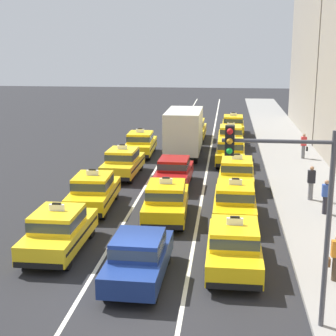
{
  "coord_description": "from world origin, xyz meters",
  "views": [
    {
      "loc": [
        2.78,
        -14.15,
        7.56
      ],
      "look_at": [
        -0.24,
        11.81,
        1.3
      ],
      "focal_mm": 55.04,
      "sensor_mm": 36.0,
      "label": 1
    }
  ],
  "objects_px": {
    "taxi_center_fifth": "(194,129)",
    "pedestrian_near_crosswalk": "(304,146)",
    "taxi_right_second": "(235,201)",
    "taxi_right_third": "(237,173)",
    "taxi_right_nearest": "(234,245)",
    "pedestrian_trailing": "(326,197)",
    "traffic_light_pole": "(292,194)",
    "taxi_right_sixth": "(233,125)",
    "taxi_left_nearest": "(59,230)",
    "box_truck_center_fourth": "(185,130)",
    "pedestrian_mid_block": "(336,258)",
    "taxi_center_second": "(166,200)",
    "sedan_center_nearest": "(139,256)",
    "taxi_right_fifth": "(231,136)",
    "pedestrian_far_corner": "(311,183)",
    "taxi_left_third": "(123,162)",
    "taxi_left_fourth": "(140,143)",
    "taxi_right_fourth": "(230,151)",
    "sedan_center_third": "(174,171)",
    "taxi_left_second": "(94,191)"
  },
  "relations": [
    {
      "from": "sedan_center_nearest",
      "to": "taxi_right_fifth",
      "type": "bearing_deg",
      "value": 82.51
    },
    {
      "from": "pedestrian_mid_block",
      "to": "pedestrian_far_corner",
      "type": "relative_size",
      "value": 0.93
    },
    {
      "from": "taxi_center_second",
      "to": "taxi_right_fourth",
      "type": "bearing_deg",
      "value": 75.74
    },
    {
      "from": "taxi_left_fourth",
      "to": "taxi_right_sixth",
      "type": "height_order",
      "value": "same"
    },
    {
      "from": "taxi_left_second",
      "to": "taxi_right_fifth",
      "type": "xyz_separation_m",
      "value": [
        6.45,
        15.81,
        0.0
      ]
    },
    {
      "from": "taxi_left_fourth",
      "to": "taxi_center_fifth",
      "type": "distance_m",
      "value": 7.59
    },
    {
      "from": "taxi_right_second",
      "to": "taxi_right_third",
      "type": "height_order",
      "value": "same"
    },
    {
      "from": "box_truck_center_fourth",
      "to": "pedestrian_mid_block",
      "type": "height_order",
      "value": "box_truck_center_fourth"
    },
    {
      "from": "taxi_left_third",
      "to": "taxi_right_fifth",
      "type": "relative_size",
      "value": 1.0
    },
    {
      "from": "traffic_light_pole",
      "to": "taxi_right_sixth",
      "type": "bearing_deg",
      "value": 92.21
    },
    {
      "from": "taxi_right_nearest",
      "to": "pedestrian_trailing",
      "type": "distance_m",
      "value": 7.35
    },
    {
      "from": "taxi_right_third",
      "to": "pedestrian_near_crosswalk",
      "type": "xyz_separation_m",
      "value": [
        4.55,
        7.57,
        0.11
      ]
    },
    {
      "from": "taxi_left_second",
      "to": "sedan_center_third",
      "type": "relative_size",
      "value": 1.07
    },
    {
      "from": "taxi_left_third",
      "to": "taxi_right_second",
      "type": "xyz_separation_m",
      "value": [
        6.45,
        -7.09,
        0.0
      ]
    },
    {
      "from": "taxi_right_fifth",
      "to": "taxi_left_third",
      "type": "bearing_deg",
      "value": -123.17
    },
    {
      "from": "taxi_left_third",
      "to": "taxi_center_fifth",
      "type": "height_order",
      "value": "same"
    },
    {
      "from": "taxi_left_fourth",
      "to": "sedan_center_third",
      "type": "xyz_separation_m",
      "value": [
        3.16,
        -7.7,
        -0.03
      ]
    },
    {
      "from": "pedestrian_mid_block",
      "to": "taxi_right_second",
      "type": "bearing_deg",
      "value": 117.9
    },
    {
      "from": "box_truck_center_fourth",
      "to": "pedestrian_mid_block",
      "type": "bearing_deg",
      "value": -71.47
    },
    {
      "from": "taxi_center_second",
      "to": "box_truck_center_fourth",
      "type": "xyz_separation_m",
      "value": [
        -0.32,
        13.61,
        0.9
      ]
    },
    {
      "from": "sedan_center_third",
      "to": "taxi_right_third",
      "type": "xyz_separation_m",
      "value": [
        3.39,
        -0.15,
        0.03
      ]
    },
    {
      "from": "taxi_left_fourth",
      "to": "pedestrian_mid_block",
      "type": "distance_m",
      "value": 21.26
    },
    {
      "from": "taxi_right_nearest",
      "to": "traffic_light_pole",
      "type": "height_order",
      "value": "traffic_light_pole"
    },
    {
      "from": "sedan_center_nearest",
      "to": "taxi_right_second",
      "type": "distance_m",
      "value": 7.13
    },
    {
      "from": "taxi_center_second",
      "to": "taxi_right_third",
      "type": "xyz_separation_m",
      "value": [
        3.16,
        5.36,
        0.0
      ]
    },
    {
      "from": "taxi_left_fourth",
      "to": "taxi_right_fourth",
      "type": "bearing_deg",
      "value": -17.76
    },
    {
      "from": "taxi_left_nearest",
      "to": "taxi_right_third",
      "type": "bearing_deg",
      "value": 55.02
    },
    {
      "from": "sedan_center_nearest",
      "to": "taxi_left_fourth",
      "type": "bearing_deg",
      "value": 99.43
    },
    {
      "from": "sedan_center_nearest",
      "to": "pedestrian_far_corner",
      "type": "distance_m",
      "value": 11.71
    },
    {
      "from": "sedan_center_nearest",
      "to": "pedestrian_trailing",
      "type": "relative_size",
      "value": 2.75
    },
    {
      "from": "taxi_center_fifth",
      "to": "taxi_right_fifth",
      "type": "distance_m",
      "value": 4.32
    },
    {
      "from": "taxi_right_nearest",
      "to": "taxi_right_second",
      "type": "distance_m",
      "value": 5.16
    },
    {
      "from": "taxi_right_second",
      "to": "taxi_right_fourth",
      "type": "xyz_separation_m",
      "value": [
        -0.17,
        11.03,
        0.0
      ]
    },
    {
      "from": "taxi_left_nearest",
      "to": "box_truck_center_fourth",
      "type": "xyz_separation_m",
      "value": [
        3.19,
        17.8,
        0.9
      ]
    },
    {
      "from": "taxi_center_fifth",
      "to": "pedestrian_near_crosswalk",
      "type": "relative_size",
      "value": 2.75
    },
    {
      "from": "pedestrian_far_corner",
      "to": "taxi_center_fifth",
      "type": "bearing_deg",
      "value": 112.17
    },
    {
      "from": "taxi_left_third",
      "to": "taxi_center_second",
      "type": "distance_m",
      "value": 8.05
    },
    {
      "from": "taxi_left_fourth",
      "to": "taxi_right_fourth",
      "type": "xyz_separation_m",
      "value": [
        6.24,
        -2.0,
        0.0
      ]
    },
    {
      "from": "taxi_right_third",
      "to": "pedestrian_far_corner",
      "type": "bearing_deg",
      "value": -30.25
    },
    {
      "from": "taxi_left_fourth",
      "to": "taxi_center_fifth",
      "type": "relative_size",
      "value": 1.01
    },
    {
      "from": "sedan_center_third",
      "to": "sedan_center_nearest",
      "type": "bearing_deg",
      "value": -89.71
    },
    {
      "from": "taxi_right_second",
      "to": "taxi_right_fifth",
      "type": "distance_m",
      "value": 16.72
    },
    {
      "from": "sedan_center_nearest",
      "to": "pedestrian_far_corner",
      "type": "xyz_separation_m",
      "value": [
        6.91,
        9.46,
        0.16
      ]
    },
    {
      "from": "taxi_center_second",
      "to": "taxi_center_fifth",
      "type": "xyz_separation_m",
      "value": [
        -0.1,
        20.06,
        0.0
      ]
    },
    {
      "from": "taxi_right_nearest",
      "to": "box_truck_center_fourth",
      "type": "bearing_deg",
      "value": 99.95
    },
    {
      "from": "taxi_left_fourth",
      "to": "pedestrian_trailing",
      "type": "bearing_deg",
      "value": -49.17
    },
    {
      "from": "sedan_center_third",
      "to": "pedestrian_far_corner",
      "type": "relative_size",
      "value": 2.56
    },
    {
      "from": "taxi_right_nearest",
      "to": "pedestrian_trailing",
      "type": "xyz_separation_m",
      "value": [
        4.13,
        6.08,
        0.07
      ]
    },
    {
      "from": "taxi_center_second",
      "to": "taxi_left_fourth",
      "type": "bearing_deg",
      "value": 104.38
    },
    {
      "from": "taxi_right_third",
      "to": "pedestrian_far_corner",
      "type": "relative_size",
      "value": 2.73
    }
  ]
}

